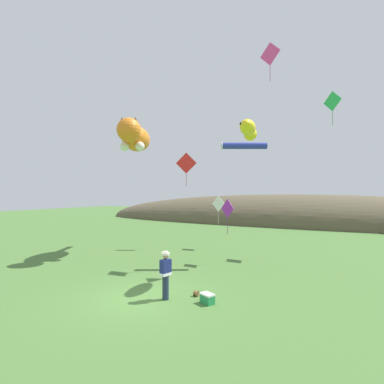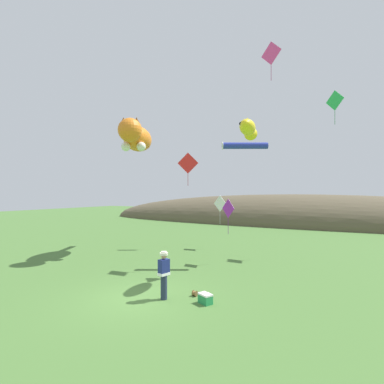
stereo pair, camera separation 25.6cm
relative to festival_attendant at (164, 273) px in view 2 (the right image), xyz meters
The scene contains 13 objects.
ground_plane 1.33m from the festival_attendant, 160.46° to the right, with size 120.00×120.00×0.00m, color #477033.
distant_hill_ridge 30.41m from the festival_attendant, 87.38° to the left, with size 58.84×14.59×7.58m.
festival_attendant is the anchor object (origin of this frame).
kite_spool 1.46m from the festival_attendant, 45.16° to the left, with size 0.16×0.22×0.22m.
picnic_cooler 1.76m from the festival_attendant, 13.07° to the left, with size 0.58×0.50×0.36m.
kite_giant_cat 11.25m from the festival_attendant, 136.24° to the left, with size 3.45×5.83×1.93m.
kite_fish_windsock 7.59m from the festival_attendant, 67.28° to the left, with size 1.23×2.59×0.77m.
kite_tube_streamer 8.87m from the festival_attendant, 83.96° to the left, with size 2.43×1.58×0.44m.
kite_diamond_red 12.01m from the festival_attendant, 115.31° to the left, with size 1.44×0.57×2.44m.
kite_diamond_green 15.97m from the festival_attendant, 67.97° to the left, with size 1.13×0.73×2.23m.
kite_diamond_pink 13.78m from the festival_attendant, 76.63° to the left, with size 1.29×0.47×2.26m.
kite_diamond_violet 6.83m from the festival_attendant, 90.97° to the left, with size 0.95×0.56×1.99m.
kite_diamond_white 11.00m from the festival_attendant, 102.82° to the left, with size 1.12×0.35×2.07m.
Camera 2 is at (7.20, -8.85, 3.93)m, focal length 28.00 mm.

